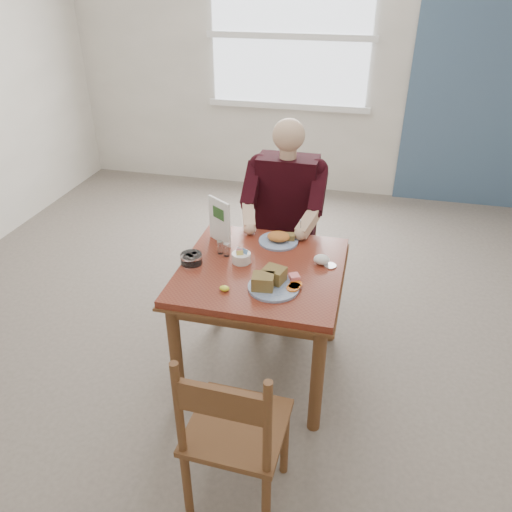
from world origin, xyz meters
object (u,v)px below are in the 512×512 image
(far_plate, at_px, (279,238))
(table, at_px, (261,284))
(chair_near, at_px, (234,433))
(diner, at_px, (285,206))
(near_plate, at_px, (272,282))
(chair_far, at_px, (286,243))

(far_plate, bearing_deg, table, -97.41)
(chair_near, relative_size, far_plate, 3.47)
(diner, relative_size, far_plate, 5.06)
(near_plate, bearing_deg, far_plate, 96.89)
(diner, bearing_deg, table, -90.00)
(chair_near, xyz_separation_m, far_plate, (-0.05, 1.23, 0.30))
(chair_far, xyz_separation_m, far_plate, (0.04, -0.49, 0.30))
(chair_near, bearing_deg, near_plate, 89.51)
(chair_far, distance_m, far_plate, 0.57)
(chair_near, distance_m, far_plate, 1.27)
(table, bearing_deg, diner, 90.00)
(table, xyz_separation_m, chair_far, (0.00, 0.80, -0.16))
(table, distance_m, near_plate, 0.25)
(diner, height_order, near_plate, diner)
(chair_near, xyz_separation_m, diner, (-0.09, 1.63, 0.33))
(chair_far, height_order, near_plate, chair_far)
(chair_near, bearing_deg, chair_far, 93.13)
(diner, bearing_deg, near_plate, -83.57)
(chair_near, bearing_deg, far_plate, 92.48)
(chair_far, xyz_separation_m, diner, (0.00, -0.09, 0.33))
(chair_far, distance_m, diner, 0.34)
(chair_far, relative_size, diner, 0.69)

